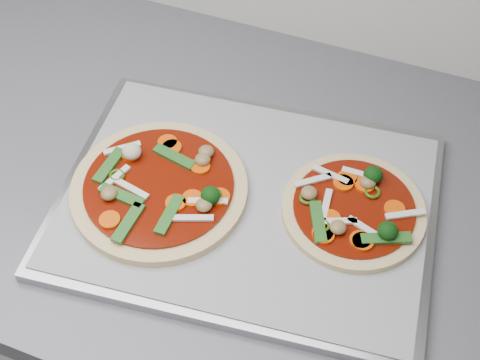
% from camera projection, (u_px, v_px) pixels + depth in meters
% --- Properties ---
extents(baking_tray, '(0.49, 0.39, 0.01)m').
position_uv_depth(baking_tray, '(247.00, 204.00, 0.82)').
color(baking_tray, gray).
rests_on(baking_tray, countertop).
extents(parchment, '(0.47, 0.36, 0.00)m').
position_uv_depth(parchment, '(247.00, 200.00, 0.82)').
color(parchment, '#A2A2A7').
rests_on(parchment, baking_tray).
extents(pizza_left, '(0.27, 0.27, 0.04)m').
position_uv_depth(pizza_left, '(160.00, 187.00, 0.82)').
color(pizza_left, '#D3B17C').
rests_on(pizza_left, parchment).
extents(pizza_right, '(0.19, 0.19, 0.03)m').
position_uv_depth(pizza_right, '(354.00, 209.00, 0.80)').
color(pizza_right, '#D3B17C').
rests_on(pizza_right, parchment).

